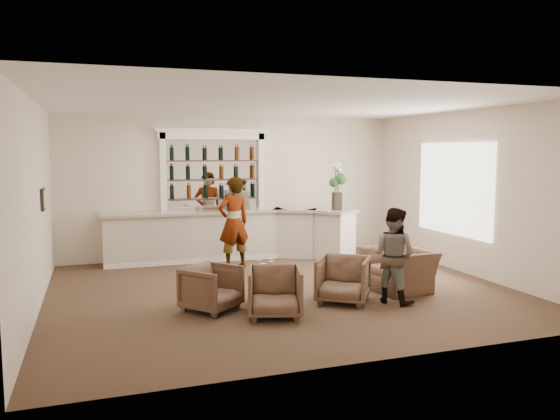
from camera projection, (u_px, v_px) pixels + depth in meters
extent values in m
plane|color=brown|center=(282.00, 290.00, 9.79)|extent=(8.00, 8.00, 0.00)
cube|color=beige|center=(234.00, 186.00, 12.91)|extent=(8.00, 0.04, 3.30)
cube|color=beige|center=(34.00, 206.00, 8.33)|extent=(0.04, 7.00, 3.30)
cube|color=beige|center=(471.00, 193.00, 10.89)|extent=(0.04, 7.00, 3.30)
cube|color=white|center=(282.00, 104.00, 9.43)|extent=(8.00, 7.00, 0.04)
cube|color=white|center=(454.00, 189.00, 11.35)|extent=(0.05, 2.40, 1.90)
cube|color=black|center=(43.00, 199.00, 9.47)|extent=(0.04, 0.46, 0.38)
cube|color=#C2B49A|center=(45.00, 199.00, 9.48)|extent=(0.01, 0.38, 0.30)
cube|color=beige|center=(195.00, 237.00, 12.38)|extent=(4.00, 0.70, 1.08)
cube|color=beige|center=(195.00, 212.00, 12.30)|extent=(4.10, 0.82, 0.06)
cube|color=beige|center=(295.00, 233.00, 12.91)|extent=(1.12, 1.04, 1.08)
cube|color=beige|center=(296.00, 210.00, 12.83)|extent=(1.27, 1.19, 0.06)
cube|color=beige|center=(331.00, 235.00, 12.65)|extent=(1.08, 1.14, 1.08)
cube|color=beige|center=(332.00, 211.00, 12.57)|extent=(1.24, 1.29, 0.06)
cube|color=white|center=(198.00, 261.00, 12.12)|extent=(4.00, 0.06, 0.10)
cube|color=white|center=(213.00, 174.00, 12.69)|extent=(2.15, 0.02, 1.65)
cube|color=white|center=(164.00, 197.00, 12.32)|extent=(0.14, 0.16, 2.90)
cube|color=white|center=(261.00, 194.00, 13.06)|extent=(0.14, 0.16, 2.90)
cube|color=white|center=(213.00, 135.00, 12.54)|extent=(2.52, 0.16, 0.18)
cube|color=white|center=(213.00, 130.00, 12.53)|extent=(2.64, 0.20, 0.08)
cube|color=#37241B|center=(214.00, 199.00, 12.65)|extent=(2.05, 0.20, 0.03)
cube|color=#37241B|center=(214.00, 180.00, 12.60)|extent=(2.05, 0.20, 0.03)
cube|color=#37241B|center=(214.00, 161.00, 12.56)|extent=(2.05, 0.20, 0.03)
cylinder|color=brown|center=(267.00, 287.00, 8.98)|extent=(0.62, 0.62, 0.50)
imported|color=gray|center=(234.00, 223.00, 11.55)|extent=(0.80, 0.62, 1.95)
imported|color=gray|center=(393.00, 255.00, 8.93)|extent=(0.91, 0.96, 1.57)
imported|color=brown|center=(212.00, 288.00, 8.51)|extent=(1.08, 1.08, 0.71)
imported|color=brown|center=(275.00, 292.00, 8.21)|extent=(1.00, 1.01, 0.75)
imported|color=brown|center=(343.00, 279.00, 8.98)|extent=(1.14, 1.15, 0.76)
imported|color=brown|center=(399.00, 270.00, 9.77)|extent=(1.12, 1.24, 0.74)
cube|color=#AEAFB3|center=(238.00, 200.00, 12.55)|extent=(0.55, 0.49, 0.42)
cube|color=black|center=(337.00, 201.00, 12.49)|extent=(0.18, 0.18, 0.41)
cube|color=white|center=(263.00, 267.00, 9.07)|extent=(0.08, 0.08, 0.12)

